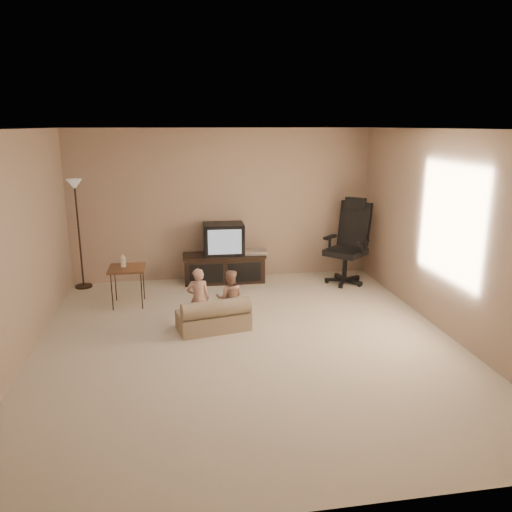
# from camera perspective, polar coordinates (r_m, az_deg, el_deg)

# --- Properties ---
(floor) EXTENTS (5.50, 5.50, 0.00)m
(floor) POSITION_cam_1_polar(r_m,az_deg,el_deg) (6.09, -0.97, -9.90)
(floor) COLOR #B9AA93
(floor) RESTS_ON ground
(room_shell) EXTENTS (5.50, 5.50, 5.50)m
(room_shell) POSITION_cam_1_polar(r_m,az_deg,el_deg) (5.63, -1.03, 4.28)
(room_shell) COLOR white
(room_shell) RESTS_ON floor
(tv_stand) EXTENTS (1.38, 0.53, 0.98)m
(tv_stand) POSITION_cam_1_polar(r_m,az_deg,el_deg) (8.29, -3.64, -0.19)
(tv_stand) COLOR black
(tv_stand) RESTS_ON floor
(office_chair) EXTENTS (0.91, 0.91, 1.40)m
(office_chair) POSITION_cam_1_polar(r_m,az_deg,el_deg) (8.34, 10.48, 0.35)
(office_chair) COLOR black
(office_chair) RESTS_ON floor
(side_table) EXTENTS (0.52, 0.52, 0.77)m
(side_table) POSITION_cam_1_polar(r_m,az_deg,el_deg) (7.39, -14.57, -1.40)
(side_table) COLOR brown
(side_table) RESTS_ON floor
(floor_lamp) EXTENTS (0.27, 0.27, 1.74)m
(floor_lamp) POSITION_cam_1_polar(r_m,az_deg,el_deg) (8.26, -19.81, 5.01)
(floor_lamp) COLOR black
(floor_lamp) RESTS_ON floor
(child_sofa) EXTENTS (0.97, 0.66, 0.44)m
(child_sofa) POSITION_cam_1_polar(r_m,az_deg,el_deg) (6.41, -4.80, -6.94)
(child_sofa) COLOR gray
(child_sofa) RESTS_ON floor
(toddler_left) EXTENTS (0.30, 0.22, 0.81)m
(toddler_left) POSITION_cam_1_polar(r_m,az_deg,el_deg) (6.39, -6.61, -4.90)
(toddler_left) COLOR tan
(toddler_left) RESTS_ON floor
(toddler_right) EXTENTS (0.38, 0.23, 0.75)m
(toddler_right) POSITION_cam_1_polar(r_m,az_deg,el_deg) (6.49, -3.00, -4.79)
(toddler_right) COLOR tan
(toddler_right) RESTS_ON floor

